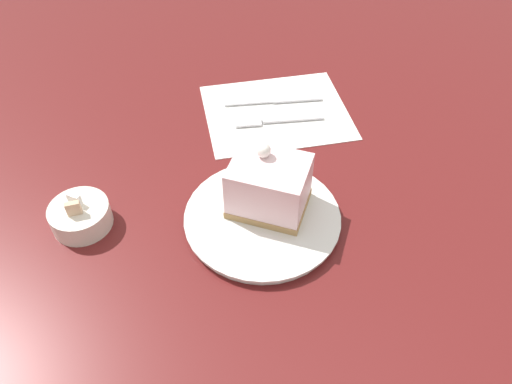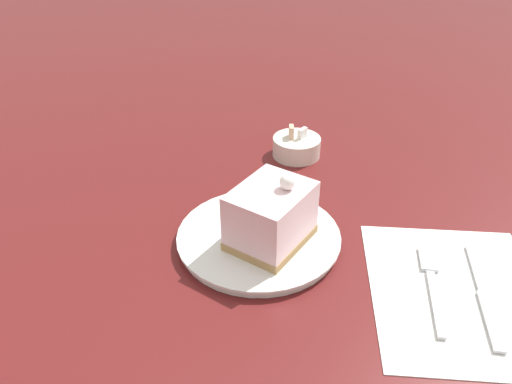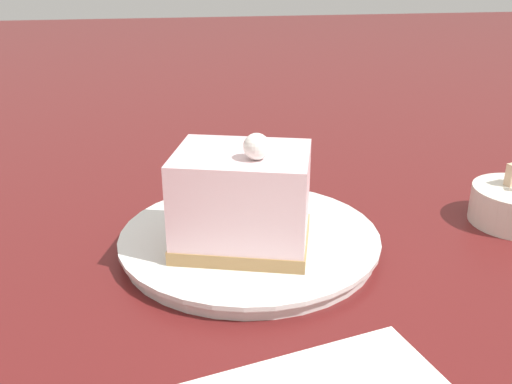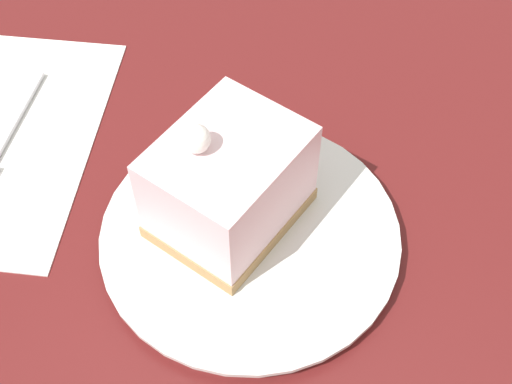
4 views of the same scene
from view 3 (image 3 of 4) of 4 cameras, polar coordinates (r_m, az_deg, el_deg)
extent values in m
plane|color=#5B1919|center=(0.54, 1.69, -3.94)|extent=(4.00, 4.00, 0.00)
cylinder|color=silver|center=(0.51, -0.65, -4.90)|extent=(0.22, 0.22, 0.01)
cylinder|color=silver|center=(0.51, -0.65, -4.37)|extent=(0.23, 0.23, 0.00)
cube|color=#AD8451|center=(0.48, -1.34, -4.65)|extent=(0.12, 0.13, 0.01)
cube|color=silver|center=(0.47, -1.39, -0.13)|extent=(0.11, 0.13, 0.07)
sphere|color=white|center=(0.43, 0.05, 4.58)|extent=(0.02, 0.02, 0.02)
camera|label=1|loc=(0.98, -6.71, 41.76)|focal=35.00mm
camera|label=2|loc=(0.57, -77.59, 27.30)|focal=35.00mm
camera|label=4|loc=(0.69, 28.63, 39.36)|focal=50.00mm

